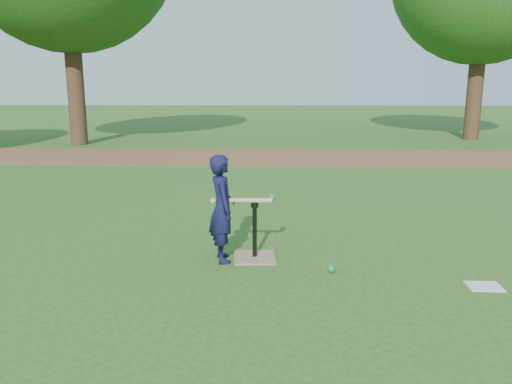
{
  "coord_description": "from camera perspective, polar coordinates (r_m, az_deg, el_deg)",
  "views": [
    {
      "loc": [
        0.11,
        -4.97,
        1.79
      ],
      "look_at": [
        -0.14,
        0.31,
        0.65
      ],
      "focal_mm": 35.0,
      "sensor_mm": 36.0,
      "label": 1
    }
  ],
  "objects": [
    {
      "name": "dirt_strip",
      "position": [
        12.6,
        2.15,
        4.02
      ],
      "size": [
        24.0,
        3.0,
        0.01
      ],
      "primitive_type": "cube",
      "color": "brown",
      "rests_on": "ground"
    },
    {
      "name": "child",
      "position": [
        5.1,
        -3.89,
        -1.89
      ],
      "size": [
        0.37,
        0.46,
        1.11
      ],
      "primitive_type": "imported",
      "rotation": [
        0.0,
        0.0,
        1.85
      ],
      "color": "black",
      "rests_on": "ground"
    },
    {
      "name": "clipboard",
      "position": [
        5.03,
        24.62,
        -9.78
      ],
      "size": [
        0.3,
        0.23,
        0.01
      ],
      "primitive_type": "cube",
      "rotation": [
        0.0,
        0.0,
        -0.0
      ],
      "color": "silver",
      "rests_on": "ground"
    },
    {
      "name": "ground",
      "position": [
        5.29,
        1.33,
        -7.62
      ],
      "size": [
        80.0,
        80.0,
        0.0
      ],
      "primitive_type": "plane",
      "color": "#285116",
      "rests_on": "ground"
    },
    {
      "name": "batting_tee",
      "position": [
        5.26,
        -0.15,
        -6.45
      ],
      "size": [
        0.46,
        0.46,
        0.61
      ],
      "color": "#8F785A",
      "rests_on": "ground"
    },
    {
      "name": "swing_action",
      "position": [
        5.12,
        -1.16,
        -0.91
      ],
      "size": [
        0.67,
        0.22,
        0.08
      ],
      "color": "tan",
      "rests_on": "ground"
    },
    {
      "name": "wiffle_ball_ground",
      "position": [
        4.96,
        8.61,
        -8.65
      ],
      "size": [
        0.08,
        0.08,
        0.08
      ],
      "primitive_type": "sphere",
      "color": "#0C8E3E",
      "rests_on": "ground"
    }
  ]
}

